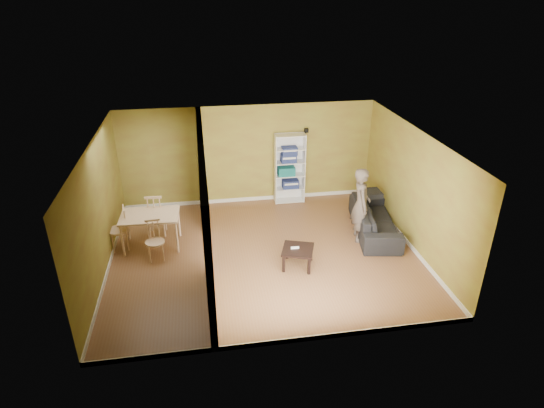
{
  "coord_description": "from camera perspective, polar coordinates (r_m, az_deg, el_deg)",
  "views": [
    {
      "loc": [
        -1.19,
        -8.29,
        5.29
      ],
      "look_at": [
        0.2,
        0.2,
        1.1
      ],
      "focal_mm": 30.0,
      "sensor_mm": 36.0,
      "label": 1
    }
  ],
  "objects": [
    {
      "name": "room_shell",
      "position": [
        9.28,
        -1.02,
        0.49
      ],
      "size": [
        6.5,
        6.5,
        6.5
      ],
      "color": "brown",
      "rests_on": "ground"
    },
    {
      "name": "partition",
      "position": [
        9.2,
        -8.43,
        -0.04
      ],
      "size": [
        0.22,
        5.5,
        2.6
      ],
      "primitive_type": null,
      "color": "#9C9F38",
      "rests_on": "ground"
    },
    {
      "name": "wall_speaker",
      "position": [
        11.81,
        4.33,
        9.2
      ],
      "size": [
        0.1,
        0.1,
        0.1
      ],
      "primitive_type": "cube",
      "color": "black",
      "rests_on": "room_shell"
    },
    {
      "name": "sofa",
      "position": [
        10.84,
        12.82,
        -1.38
      ],
      "size": [
        2.38,
        1.33,
        0.86
      ],
      "primitive_type": "imported",
      "rotation": [
        0.0,
        0.0,
        1.4
      ],
      "color": "black",
      "rests_on": "ground"
    },
    {
      "name": "person",
      "position": [
        10.22,
        11.15,
        0.67
      ],
      "size": [
        0.81,
        0.68,
        2.02
      ],
      "primitive_type": "imported",
      "rotation": [
        0.0,
        0.0,
        1.42
      ],
      "color": "slate",
      "rests_on": "ground"
    },
    {
      "name": "bookshelf",
      "position": [
        11.95,
        2.16,
        4.54
      ],
      "size": [
        0.78,
        0.34,
        1.86
      ],
      "color": "white",
      "rests_on": "ground"
    },
    {
      "name": "paper_box_navy_a",
      "position": [
        12.07,
        2.32,
        2.57
      ],
      "size": [
        0.42,
        0.27,
        0.22
      ],
      "primitive_type": "cube",
      "color": "navy",
      "rests_on": "bookshelf"
    },
    {
      "name": "paper_box_teal",
      "position": [
        11.91,
        1.81,
        4.16
      ],
      "size": [
        0.44,
        0.28,
        0.22
      ],
      "primitive_type": "cube",
      "color": "#12704D",
      "rests_on": "bookshelf"
    },
    {
      "name": "paper_box_navy_b",
      "position": [
        11.79,
        2.08,
        5.77
      ],
      "size": [
        0.4,
        0.26,
        0.2
      ],
      "primitive_type": "cube",
      "color": "navy",
      "rests_on": "bookshelf"
    },
    {
      "name": "paper_box_navy_c",
      "position": [
        11.73,
        2.2,
        6.69
      ],
      "size": [
        0.39,
        0.26,
        0.2
      ],
      "primitive_type": "cube",
      "color": "navy",
      "rests_on": "bookshelf"
    },
    {
      "name": "coffee_table",
      "position": [
        9.36,
        3.26,
        -5.95
      ],
      "size": [
        0.62,
        0.62,
        0.41
      ],
      "rotation": [
        0.0,
        0.0,
        -0.32
      ],
      "color": "black",
      "rests_on": "ground"
    },
    {
      "name": "game_controller",
      "position": [
        9.33,
        2.89,
        -5.5
      ],
      "size": [
        0.17,
        0.04,
        0.03
      ],
      "primitive_type": "cube",
      "color": "white",
      "rests_on": "coffee_table"
    },
    {
      "name": "dining_table",
      "position": [
        10.23,
        -15.07,
        -1.69
      ],
      "size": [
        1.24,
        0.83,
        0.78
      ],
      "rotation": [
        0.0,
        0.0,
        -0.03
      ],
      "color": "beige",
      "rests_on": "ground"
    },
    {
      "name": "chair_left",
      "position": [
        10.42,
        -18.75,
        -2.98
      ],
      "size": [
        0.53,
        0.53,
        0.98
      ],
      "primitive_type": null,
      "rotation": [
        0.0,
        0.0,
        -1.37
      ],
      "color": "#D9B273",
      "rests_on": "ground"
    },
    {
      "name": "chair_near",
      "position": [
        9.84,
        -14.5,
        -4.52
      ],
      "size": [
        0.45,
        0.45,
        0.88
      ],
      "primitive_type": null,
      "rotation": [
        0.0,
        0.0,
        0.12
      ],
      "color": "tan",
      "rests_on": "ground"
    },
    {
      "name": "chair_far",
      "position": [
        10.76,
        -14.32,
        -1.18
      ],
      "size": [
        0.5,
        0.5,
        1.05
      ],
      "primitive_type": null,
      "rotation": [
        0.0,
        0.0,
        3.1
      ],
      "color": "tan",
      "rests_on": "ground"
    }
  ]
}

